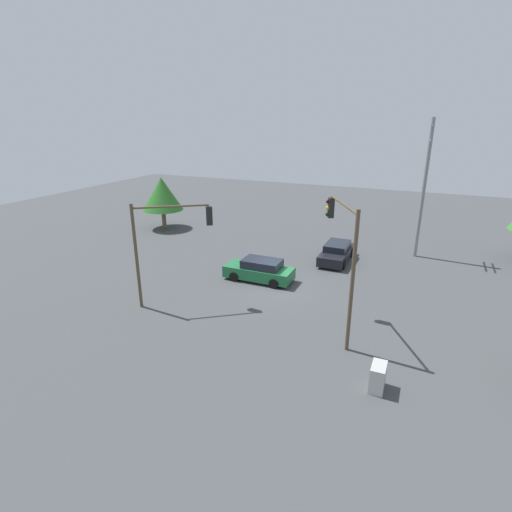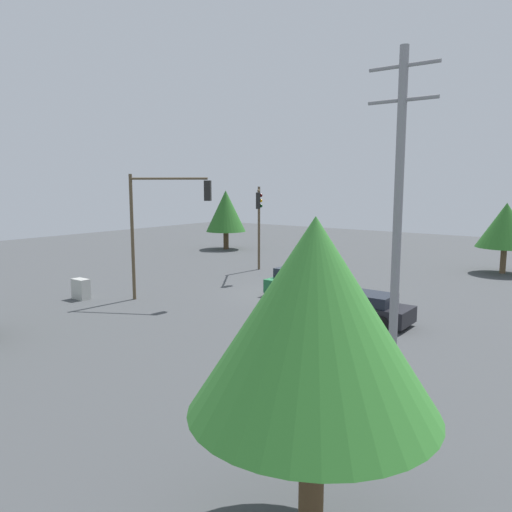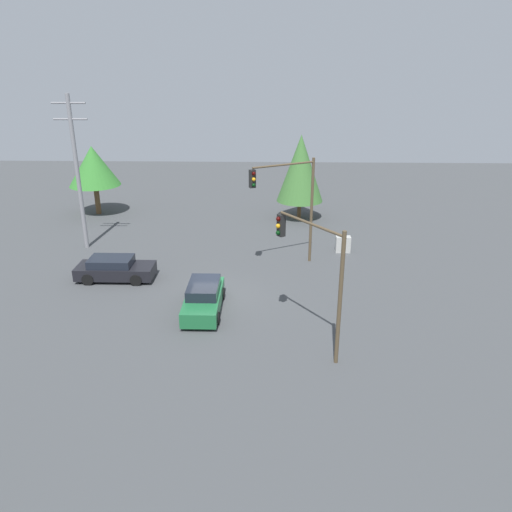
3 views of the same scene
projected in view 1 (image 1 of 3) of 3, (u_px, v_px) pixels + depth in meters
The scene contains 8 objects.
ground_plane at pixel (273, 285), 26.11m from camera, with size 80.00×80.00×0.00m, color #424447.
sedan_green at pixel (260, 270), 26.66m from camera, with size 1.92×4.60×1.49m.
sedan_dark at pixel (336, 252), 30.25m from camera, with size 4.59×1.96×1.38m.
traffic_signal_main at pixel (167, 235), 22.14m from camera, with size 2.76×3.66×6.07m.
traffic_signal_cross at pixel (343, 245), 18.94m from camera, with size 3.99×2.37×6.79m.
utility_pole_tall at pixel (424, 186), 29.70m from camera, with size 2.20×0.28×10.39m.
electrical_cabinet at pixel (378, 377), 16.03m from camera, with size 1.00×0.57×1.11m, color #B2B2AD.
tree_behind at pixel (162, 194), 38.23m from camera, with size 3.88×3.88×4.97m.
Camera 1 is at (-22.41, -8.62, 10.49)m, focal length 28.00 mm.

